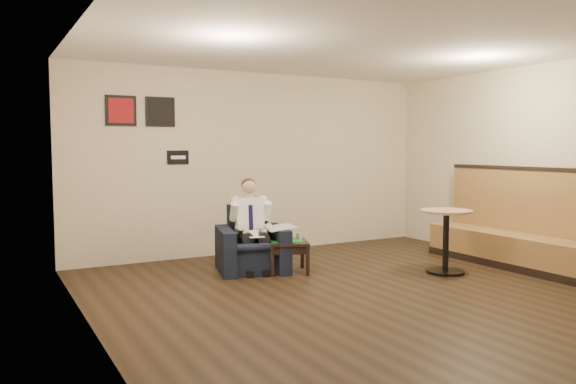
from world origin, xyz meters
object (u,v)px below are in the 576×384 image
cafe_table (446,241)px  seated_man (254,228)px  side_table (288,257)px  coffee_mug (299,236)px  smartphone (290,239)px  green_folder (286,241)px  armchair (252,239)px  banquette (515,218)px

cafe_table → seated_man: bearing=150.8°
side_table → coffee_mug: (0.20, 0.04, 0.25)m
coffee_mug → smartphone: 0.13m
smartphone → coffee_mug: bearing=-7.1°
seated_man → green_folder: bearing=-15.1°
green_folder → coffee_mug: bearing=11.9°
coffee_mug → cafe_table: 1.93m
side_table → cafe_table: cafe_table is taller
armchair → green_folder: 0.47m
side_table → banquette: bearing=-22.3°
green_folder → coffee_mug: size_ratio=4.74×
banquette → cafe_table: (-1.11, 0.17, -0.26)m
armchair → banquette: size_ratio=0.33×
side_table → green_folder: bearing=-168.1°
side_table → cafe_table: size_ratio=0.61×
cafe_table → smartphone: bearing=145.9°
smartphone → banquette: 3.12m
side_table → coffee_mug: 0.32m
coffee_mug → green_folder: bearing=-168.1°
side_table → seated_man: bearing=153.2°
side_table → green_folder: green_folder is taller
coffee_mug → smartphone: (-0.10, 0.08, -0.04)m
side_table → green_folder: (-0.03, -0.01, 0.21)m
armchair → cafe_table: size_ratio=1.06×
seated_man → coffee_mug: bearing=-0.6°
armchair → green_folder: bearing=-28.5°
armchair → coffee_mug: 0.63m
side_table → smartphone: smartphone is taller
armchair → coffee_mug: armchair is taller
cafe_table → side_table: bearing=150.2°
green_folder → smartphone: size_ratio=3.21×
side_table → banquette: 3.18m
armchair → smartphone: size_ratio=6.83×
seated_man → green_folder: size_ratio=2.82×
seated_man → smartphone: (0.50, -0.08, -0.17)m
banquette → green_folder: bearing=158.0°
armchair → side_table: armchair is taller
armchair → smartphone: armchair is taller
armchair → seated_man: bearing=-90.0°
seated_man → smartphone: bearing=5.2°
green_folder → cafe_table: bearing=-29.2°
armchair → coffee_mug: bearing=-10.8°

